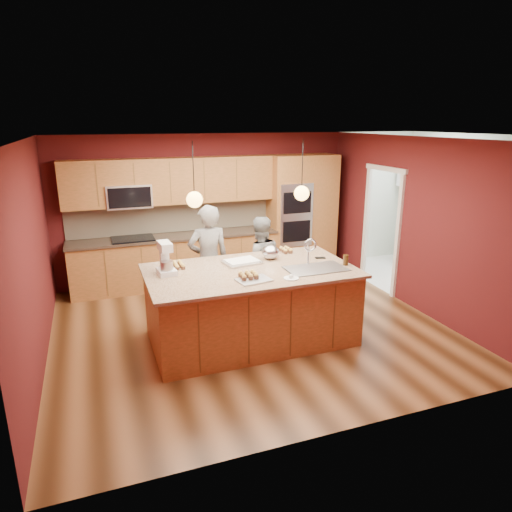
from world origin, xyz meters
name	(u,v)px	position (x,y,z in m)	size (l,w,h in m)	color
floor	(250,328)	(0.00, 0.00, 0.00)	(5.50, 5.50, 0.00)	#412410
ceiling	(249,139)	(0.00, 0.00, 2.70)	(5.50, 5.50, 0.00)	white
wall_back	(206,208)	(0.00, 2.50, 1.35)	(5.50, 5.50, 0.00)	#4E1315
wall_front	(342,305)	(0.00, -2.50, 1.35)	(5.50, 5.50, 0.00)	#4E1315
wall_left	(32,259)	(-2.75, 0.00, 1.35)	(5.00, 5.00, 0.00)	#4E1315
wall_right	(413,224)	(2.75, 0.00, 1.35)	(5.00, 5.00, 0.00)	#4E1315
cabinet_run	(173,232)	(-0.68, 2.25, 0.98)	(3.74, 0.64, 2.30)	brown
oven_column	(301,214)	(1.85, 2.19, 1.15)	(1.30, 0.62, 2.30)	brown
doorway_trim	(381,231)	(2.73, 0.80, 1.05)	(0.08, 1.11, 2.20)	silver
laundry_room	(445,174)	(4.35, 1.20, 1.95)	(2.60, 2.70, 2.70)	silver
pendant_left	(194,199)	(-0.83, -0.32, 2.00)	(0.20, 0.20, 0.80)	black
pendant_right	(302,193)	(0.62, -0.32, 2.00)	(0.20, 0.20, 0.80)	black
island	(252,304)	(-0.09, -0.33, 0.52)	(2.77, 1.55, 1.40)	brown
person_left	(209,261)	(-0.42, 0.70, 0.87)	(0.63, 0.42, 1.74)	black
person_right	(259,263)	(0.41, 0.70, 0.75)	(0.73, 0.57, 1.50)	gray
stand_mixer	(166,260)	(-1.19, -0.11, 1.20)	(0.25, 0.32, 0.42)	white
sheet_cake	(242,262)	(-0.13, -0.03, 1.04)	(0.54, 0.43, 0.05)	silver
cooling_rack	(254,280)	(-0.22, -0.76, 1.03)	(0.41, 0.29, 0.02)	silver
mixing_bowl	(271,252)	(0.32, 0.03, 1.12)	(0.25, 0.25, 0.21)	#B7B8BE
plate	(291,278)	(0.25, -0.86, 1.03)	(0.19, 0.19, 0.01)	white
tumbler	(346,260)	(1.19, -0.59, 1.09)	(0.07, 0.07, 0.14)	#341F0A
phone	(320,258)	(1.01, -0.19, 1.02)	(0.14, 0.08, 0.01)	black
cupcakes_left	(176,265)	(-1.03, 0.10, 1.05)	(0.23, 0.30, 0.07)	gold
cupcakes_rack	(248,275)	(-0.26, -0.68, 1.07)	(0.24, 0.24, 0.07)	gold
cupcakes_right	(286,250)	(0.67, 0.27, 1.05)	(0.16, 0.24, 0.07)	gold
washer	(441,254)	(4.21, 0.90, 0.45)	(0.56, 0.58, 0.90)	white
dryer	(416,243)	(4.18, 1.59, 0.50)	(0.62, 0.64, 1.01)	white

